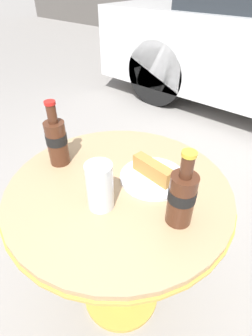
% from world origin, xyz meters
% --- Properties ---
extents(ground_plane, '(30.00, 30.00, 0.00)m').
position_xyz_m(ground_plane, '(0.00, 0.00, 0.00)').
color(ground_plane, gray).
extents(bistro_table, '(0.73, 0.73, 0.68)m').
position_xyz_m(bistro_table, '(0.00, 0.00, 0.53)').
color(bistro_table, gold).
rests_on(bistro_table, ground_plane).
extents(cola_bottle_left, '(0.07, 0.07, 0.23)m').
position_xyz_m(cola_bottle_left, '(-0.24, -0.04, 0.77)').
color(cola_bottle_left, '#4C2819').
rests_on(cola_bottle_left, bistro_table).
extents(cola_bottle_right, '(0.07, 0.07, 0.22)m').
position_xyz_m(cola_bottle_right, '(0.22, 0.00, 0.77)').
color(cola_bottle_right, '#4C2819').
rests_on(cola_bottle_right, bistro_table).
extents(drinking_glass, '(0.08, 0.08, 0.15)m').
position_xyz_m(drinking_glass, '(0.02, -0.10, 0.75)').
color(drinking_glass, silver).
rests_on(drinking_glass, bistro_table).
extents(lunch_plate_near, '(0.22, 0.22, 0.07)m').
position_xyz_m(lunch_plate_near, '(0.06, 0.10, 0.70)').
color(lunch_plate_near, white).
rests_on(lunch_plate_near, bistro_table).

